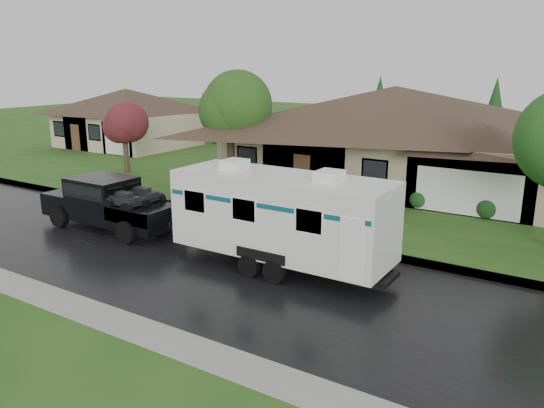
{
  "coord_description": "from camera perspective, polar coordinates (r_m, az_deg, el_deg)",
  "views": [
    {
      "loc": [
        12.4,
        -15.67,
        6.99
      ],
      "look_at": [
        1.27,
        2.0,
        1.43
      ],
      "focal_mm": 35.0,
      "sensor_mm": 36.0,
      "label": 1
    }
  ],
  "objects": [
    {
      "name": "lawn",
      "position": [
        33.8,
        9.99,
        2.87
      ],
      "size": [
        140.0,
        26.0,
        0.15
      ],
      "primitive_type": "cube",
      "color": "#255219",
      "rests_on": "ground"
    },
    {
      "name": "ground",
      "position": [
        21.17,
        -5.81,
        -4.46
      ],
      "size": [
        140.0,
        140.0,
        0.0
      ],
      "primitive_type": "plane",
      "color": "#255219",
      "rests_on": "ground"
    },
    {
      "name": "travel_trailer",
      "position": [
        18.28,
        1.06,
        -1.12
      ],
      "size": [
        8.18,
        2.87,
        3.67
      ],
      "color": "silver",
      "rests_on": "ground"
    },
    {
      "name": "house_main",
      "position": [
        31.37,
        13.37,
        8.28
      ],
      "size": [
        19.44,
        10.8,
        6.9
      ],
      "color": "tan",
      "rests_on": "lawn"
    },
    {
      "name": "shrub_row",
      "position": [
        27.78,
        9.35,
        1.51
      ],
      "size": [
        13.6,
        1.0,
        1.0
      ],
      "color": "#143814",
      "rests_on": "lawn"
    },
    {
      "name": "pickup_truck",
      "position": [
        24.09,
        -17.2,
        0.27
      ],
      "size": [
        6.63,
        2.52,
        2.21
      ],
      "color": "black",
      "rests_on": "ground"
    },
    {
      "name": "road",
      "position": [
        19.73,
        -9.39,
        -6.05
      ],
      "size": [
        140.0,
        8.0,
        0.01
      ],
      "primitive_type": "cube",
      "color": "black",
      "rests_on": "ground"
    },
    {
      "name": "curb",
      "position": [
        22.86,
        -2.35,
        -2.72
      ],
      "size": [
        140.0,
        0.5,
        0.15
      ],
      "primitive_type": "cube",
      "color": "gray",
      "rests_on": "ground"
    },
    {
      "name": "tree_red",
      "position": [
        35.0,
        -15.62,
        8.14
      ],
      "size": [
        2.66,
        2.66,
        4.4
      ],
      "color": "#382B1E",
      "rests_on": "lawn"
    },
    {
      "name": "house_far",
      "position": [
        46.67,
        -15.26,
        9.45
      ],
      "size": [
        10.8,
        8.64,
        5.8
      ],
      "color": "tan",
      "rests_on": "lawn"
    },
    {
      "name": "tree_left_green",
      "position": [
        29.36,
        -4.53,
        10.07
      ],
      "size": [
        3.82,
        3.82,
        6.33
      ],
      "color": "#382B1E",
      "rests_on": "lawn"
    }
  ]
}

